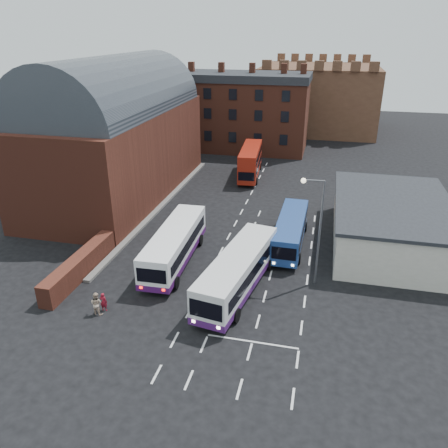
% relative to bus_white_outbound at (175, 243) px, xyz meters
% --- Properties ---
extents(ground, '(180.00, 180.00, 0.00)m').
position_rel_bus_white_outbound_xyz_m(ground, '(3.36, -5.88, -1.84)').
color(ground, black).
extents(railway_station, '(12.00, 28.00, 16.00)m').
position_rel_bus_white_outbound_xyz_m(railway_station, '(-12.14, 15.12, 5.79)').
color(railway_station, '#602B1E').
rests_on(railway_station, ground).
extents(forecourt_wall, '(1.20, 10.00, 1.80)m').
position_rel_bus_white_outbound_xyz_m(forecourt_wall, '(-6.84, -3.88, -0.94)').
color(forecourt_wall, '#602B1E').
rests_on(forecourt_wall, ground).
extents(cream_building, '(10.40, 16.40, 4.25)m').
position_rel_bus_white_outbound_xyz_m(cream_building, '(18.36, 8.12, 0.31)').
color(cream_building, beige).
rests_on(cream_building, ground).
extents(brick_terrace, '(22.00, 10.00, 11.00)m').
position_rel_bus_white_outbound_xyz_m(brick_terrace, '(-2.64, 40.12, 3.66)').
color(brick_terrace, brown).
rests_on(brick_terrace, ground).
extents(castle_keep, '(22.00, 22.00, 12.00)m').
position_rel_bus_white_outbound_xyz_m(castle_keep, '(9.36, 60.12, 4.16)').
color(castle_keep, brown).
rests_on(castle_keep, ground).
extents(bus_white_outbound, '(3.19, 11.52, 3.12)m').
position_rel_bus_white_outbound_xyz_m(bus_white_outbound, '(0.00, 0.00, 0.00)').
color(bus_white_outbound, white).
rests_on(bus_white_outbound, ground).
extents(bus_white_inbound, '(4.46, 11.91, 3.17)m').
position_rel_bus_white_outbound_xyz_m(bus_white_inbound, '(6.19, -3.20, 0.03)').
color(bus_white_inbound, silver).
rests_on(bus_white_inbound, ground).
extents(bus_blue, '(2.69, 10.20, 2.77)m').
position_rel_bus_white_outbound_xyz_m(bus_blue, '(9.36, 5.53, -0.21)').
color(bus_blue, navy).
rests_on(bus_blue, ground).
extents(bus_red_double, '(3.17, 10.30, 4.06)m').
position_rel_bus_white_outbound_xyz_m(bus_red_double, '(2.02, 25.11, 0.31)').
color(bus_red_double, maroon).
rests_on(bus_red_double, ground).
extents(street_lamp, '(1.78, 0.39, 8.73)m').
position_rel_bus_white_outbound_xyz_m(street_lamp, '(11.66, -0.69, 3.42)').
color(street_lamp, slate).
rests_on(street_lamp, ground).
extents(pedestrian_red, '(0.54, 0.37, 1.46)m').
position_rel_bus_white_outbound_xyz_m(pedestrian_red, '(-2.65, -7.94, -1.11)').
color(pedestrian_red, maroon).
rests_on(pedestrian_red, ground).
extents(pedestrian_beige, '(0.93, 0.78, 1.74)m').
position_rel_bus_white_outbound_xyz_m(pedestrian_beige, '(-2.93, -8.43, -0.97)').
color(pedestrian_beige, '#C9AE95').
rests_on(pedestrian_beige, ground).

